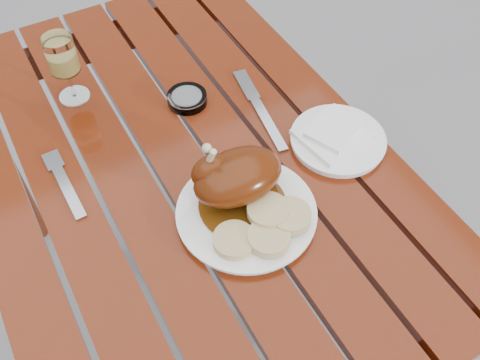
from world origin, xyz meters
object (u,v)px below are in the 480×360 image
object	(u,v)px
dinner_plate	(246,213)
table	(191,253)
side_plate	(338,140)
wine_glass	(66,69)
ashtray	(187,99)

from	to	relation	value
dinner_plate	table	bearing A→B (deg)	105.27
dinner_plate	side_plate	world-z (taller)	same
wine_glass	ashtray	bearing A→B (deg)	-33.53
table	side_plate	bearing A→B (deg)	-21.55
wine_glass	side_plate	bearing A→B (deg)	-43.08
wine_glass	side_plate	size ratio (longest dim) A/B	0.80
dinner_plate	ashtray	world-z (taller)	ashtray
wine_glass	side_plate	distance (m)	0.60
table	wine_glass	world-z (taller)	wine_glass
side_plate	ashtray	world-z (taller)	ashtray
dinner_plate	wine_glass	distance (m)	0.51
dinner_plate	ashtray	xyz separation A→B (m)	(0.04, 0.33, 0.00)
dinner_plate	side_plate	distance (m)	0.27
table	wine_glass	distance (m)	0.55
ashtray	side_plate	bearing A→B (deg)	-50.19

